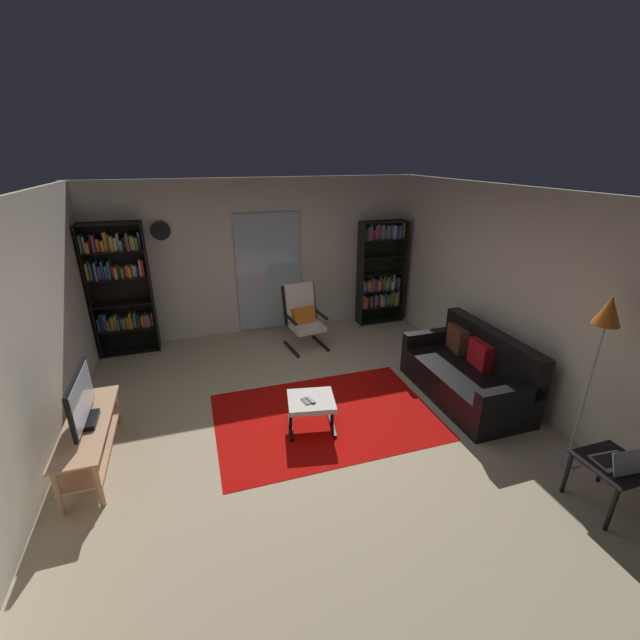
# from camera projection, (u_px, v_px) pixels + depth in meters

# --- Properties ---
(ground_plane) EXTENTS (7.02, 7.02, 0.00)m
(ground_plane) POSITION_uv_depth(u_px,v_px,m) (309.00, 419.00, 4.93)
(ground_plane) COLOR #C0AC89
(wall_back) EXTENTS (5.60, 0.06, 2.60)m
(wall_back) POSITION_uv_depth(u_px,v_px,m) (261.00, 258.00, 7.01)
(wall_back) COLOR beige
(wall_back) RESTS_ON ground
(wall_left) EXTENTS (0.06, 6.00, 2.60)m
(wall_left) POSITION_uv_depth(u_px,v_px,m) (18.00, 353.00, 3.69)
(wall_left) COLOR beige
(wall_left) RESTS_ON ground
(wall_right) EXTENTS (0.06, 6.00, 2.60)m
(wall_right) POSITION_uv_depth(u_px,v_px,m) (514.00, 294.00, 5.20)
(wall_right) COLOR beige
(wall_right) RESTS_ON ground
(glass_door_panel) EXTENTS (1.10, 0.01, 2.00)m
(glass_door_panel) POSITION_uv_depth(u_px,v_px,m) (269.00, 273.00, 7.07)
(glass_door_panel) COLOR silver
(area_rug) EXTENTS (2.59, 1.77, 0.01)m
(area_rug) POSITION_uv_depth(u_px,v_px,m) (325.00, 416.00, 4.99)
(area_rug) COLOR #C20B07
(area_rug) RESTS_ON ground
(tv_stand) EXTENTS (0.42, 1.37, 0.49)m
(tv_stand) POSITION_uv_depth(u_px,v_px,m) (90.00, 437.00, 4.13)
(tv_stand) COLOR tan
(tv_stand) RESTS_ON ground
(television) EXTENTS (0.20, 0.82, 0.53)m
(television) POSITION_uv_depth(u_px,v_px,m) (82.00, 402.00, 3.98)
(television) COLOR black
(television) RESTS_ON tv_stand
(bookshelf_near_tv) EXTENTS (0.86, 0.30, 2.04)m
(bookshelf_near_tv) POSITION_uv_depth(u_px,v_px,m) (120.00, 284.00, 6.23)
(bookshelf_near_tv) COLOR black
(bookshelf_near_tv) RESTS_ON ground
(bookshelf_near_sofa) EXTENTS (0.84, 0.30, 1.86)m
(bookshelf_near_sofa) POSITION_uv_depth(u_px,v_px,m) (380.00, 272.00, 7.48)
(bookshelf_near_sofa) COLOR black
(bookshelf_near_sofa) RESTS_ON ground
(leather_sofa) EXTENTS (0.87, 1.75, 0.89)m
(leather_sofa) POSITION_uv_depth(u_px,v_px,m) (469.00, 374.00, 5.32)
(leather_sofa) COLOR black
(leather_sofa) RESTS_ON ground
(lounge_armchair) EXTENTS (0.64, 0.72, 1.02)m
(lounge_armchair) POSITION_uv_depth(u_px,v_px,m) (303.00, 315.00, 6.65)
(lounge_armchair) COLOR black
(lounge_armchair) RESTS_ON ground
(ottoman) EXTENTS (0.60, 0.57, 0.39)m
(ottoman) POSITION_uv_depth(u_px,v_px,m) (311.00, 404.00, 4.67)
(ottoman) COLOR white
(ottoman) RESTS_ON ground
(tv_remote) EXTENTS (0.08, 0.15, 0.02)m
(tv_remote) POSITION_uv_depth(u_px,v_px,m) (311.00, 400.00, 4.61)
(tv_remote) COLOR black
(tv_remote) RESTS_ON ottoman
(cell_phone) EXTENTS (0.10, 0.15, 0.01)m
(cell_phone) POSITION_uv_depth(u_px,v_px,m) (306.00, 401.00, 4.60)
(cell_phone) COLOR black
(cell_phone) RESTS_ON ottoman
(floor_lamp_by_sofa) EXTENTS (0.23, 0.23, 1.80)m
(floor_lamp_by_sofa) POSITION_uv_depth(u_px,v_px,m) (605.00, 326.00, 3.70)
(floor_lamp_by_sofa) COLOR #A5A5AD
(floor_lamp_by_sofa) RESTS_ON ground
(side_table) EXTENTS (0.51, 0.51, 0.46)m
(side_table) POSITION_uv_depth(u_px,v_px,m) (612.00, 471.00, 3.61)
(side_table) COLOR black
(side_table) RESTS_ON ground
(laptop) EXTENTS (0.34, 0.30, 0.20)m
(laptop) POSITION_uv_depth(u_px,v_px,m) (621.00, 462.00, 3.52)
(laptop) COLOR #B7BABF
(laptop) RESTS_ON side_table
(wall_clock) EXTENTS (0.29, 0.03, 0.29)m
(wall_clock) POSITION_uv_depth(u_px,v_px,m) (161.00, 231.00, 6.30)
(wall_clock) COLOR silver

